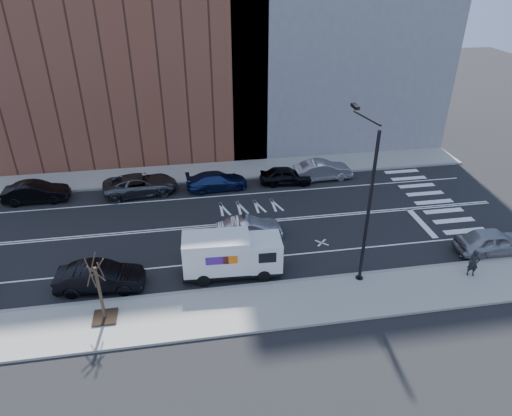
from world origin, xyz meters
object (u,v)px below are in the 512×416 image
object	(u,v)px
near_parked_front	(494,242)
pedestrian	(474,263)
far_parked_b	(36,192)
fedex_van	(231,254)
driving_sedan	(249,229)

from	to	relation	value
near_parked_front	pedestrian	bearing A→B (deg)	129.62
far_parked_b	pedestrian	xyz separation A→B (m)	(27.07, -13.91, 0.21)
far_parked_b	pedestrian	size ratio (longest dim) A/B	2.83
fedex_van	far_parked_b	bearing A→B (deg)	142.75
fedex_van	driving_sedan	bearing A→B (deg)	69.61
fedex_van	driving_sedan	distance (m)	4.08
fedex_van	near_parked_front	size ratio (longest dim) A/B	1.24
near_parked_front	pedestrian	xyz separation A→B (m)	(-2.71, -2.09, 0.17)
driving_sedan	near_parked_front	xyz separation A→B (m)	(14.75, -4.17, 0.10)
far_parked_b	near_parked_front	size ratio (longest dim) A/B	0.99
far_parked_b	near_parked_front	world-z (taller)	near_parked_front
fedex_van	near_parked_front	xyz separation A→B (m)	(16.34, -0.48, -0.57)
fedex_van	near_parked_front	distance (m)	16.36
fedex_van	pedestrian	bearing A→B (deg)	-7.77
far_parked_b	pedestrian	distance (m)	30.43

